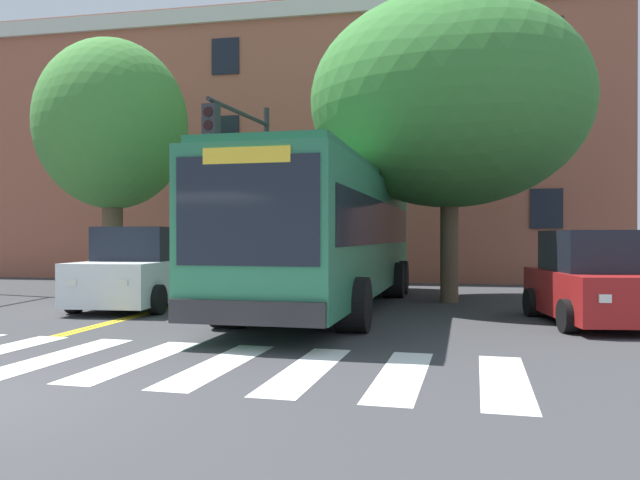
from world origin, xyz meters
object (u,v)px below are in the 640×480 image
(city_bus, at_px, (333,233))
(street_tree_curbside_large, at_px, (449,103))
(car_white_near_lane, at_px, (141,271))
(street_tree_curbside_small, at_px, (112,126))
(car_red_far_lane, at_px, (595,281))
(traffic_light_overhead, at_px, (245,165))

(city_bus, relative_size, street_tree_curbside_large, 1.23)
(car_white_near_lane, xyz_separation_m, street_tree_curbside_small, (-2.83, 3.64, 4.23))
(car_red_far_lane, bearing_deg, street_tree_curbside_small, 160.26)
(city_bus, relative_size, car_red_far_lane, 3.13)
(car_white_near_lane, distance_m, street_tree_curbside_small, 6.26)
(traffic_light_overhead, height_order, street_tree_curbside_small, street_tree_curbside_small)
(traffic_light_overhead, bearing_deg, street_tree_curbside_large, 14.42)
(car_white_near_lane, bearing_deg, street_tree_curbside_small, 127.88)
(car_red_far_lane, xyz_separation_m, traffic_light_overhead, (-7.84, 2.29, 2.68))
(traffic_light_overhead, relative_size, street_tree_curbside_small, 0.68)
(street_tree_curbside_large, distance_m, street_tree_curbside_small, 10.17)
(city_bus, bearing_deg, street_tree_curbside_small, 159.44)
(car_white_near_lane, bearing_deg, traffic_light_overhead, 31.15)
(car_red_far_lane, height_order, street_tree_curbside_large, street_tree_curbside_large)
(city_bus, xyz_separation_m, street_tree_curbside_small, (-7.36, 2.76, 3.32))
(city_bus, xyz_separation_m, traffic_light_overhead, (-2.35, 0.44, 1.74))
(car_red_far_lane, bearing_deg, traffic_light_overhead, 163.72)
(city_bus, bearing_deg, street_tree_curbside_large, 32.41)
(city_bus, relative_size, street_tree_curbside_small, 1.58)
(car_white_near_lane, relative_size, car_red_far_lane, 1.13)
(street_tree_curbside_small, bearing_deg, car_red_far_lane, -19.74)
(city_bus, bearing_deg, traffic_light_overhead, 169.44)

